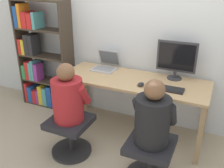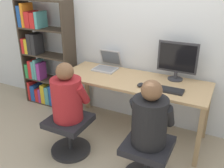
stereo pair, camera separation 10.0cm
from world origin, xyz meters
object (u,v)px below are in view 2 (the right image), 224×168
object	(u,v)px
keyboard	(164,89)
person_at_monitor	(150,118)
laptop	(107,65)
person_at_laptop	(67,96)
bookshelf	(43,61)
office_chair_right	(70,132)
office_chair_left	(147,157)
desktop_monitor	(177,60)

from	to	relation	value
keyboard	person_at_monitor	world-z (taller)	person_at_monitor
laptop	person_at_monitor	xyz separation A→B (m)	(0.92, -0.91, -0.08)
laptop	person_at_laptop	size ratio (longest dim) A/B	0.51
person_at_monitor	bookshelf	bearing A→B (deg)	156.60
keyboard	office_chair_right	size ratio (longest dim) A/B	0.91
person_at_monitor	person_at_laptop	distance (m)	0.95
keyboard	office_chair_left	distance (m)	0.77
office_chair_right	person_at_laptop	world-z (taller)	person_at_laptop
laptop	office_chair_left	world-z (taller)	laptop
person_at_monitor	office_chair_right	bearing A→B (deg)	178.84
laptop	office_chair_left	bearing A→B (deg)	-44.76
desktop_monitor	office_chair_left	size ratio (longest dim) A/B	1.01
desktop_monitor	office_chair_left	world-z (taller)	desktop_monitor
keyboard	person_at_monitor	xyz separation A→B (m)	(0.04, -0.58, -0.04)
desktop_monitor	person_at_monitor	xyz separation A→B (m)	(-0.00, -0.94, -0.28)
desktop_monitor	office_chair_left	distance (m)	1.20
office_chair_left	desktop_monitor	bearing A→B (deg)	89.97
laptop	office_chair_left	size ratio (longest dim) A/B	0.72
office_chair_left	person_at_laptop	bearing A→B (deg)	178.26
desktop_monitor	laptop	distance (m)	0.94
bookshelf	person_at_laptop	bearing A→B (deg)	-38.25
office_chair_left	office_chair_right	bearing A→B (deg)	178.55
person_at_monitor	person_at_laptop	world-z (taller)	person_at_laptop
person_at_monitor	bookshelf	world-z (taller)	bookshelf
desktop_monitor	office_chair_right	distance (m)	1.51
office_chair_left	person_at_monitor	bearing A→B (deg)	90.00
bookshelf	office_chair_left	bearing A→B (deg)	-23.52
keyboard	office_chair_right	bearing A→B (deg)	-148.17
desktop_monitor	person_at_laptop	world-z (taller)	desktop_monitor
keyboard	person_at_monitor	bearing A→B (deg)	-86.46
keyboard	bookshelf	size ratio (longest dim) A/B	0.26
office_chair_right	office_chair_left	bearing A→B (deg)	-1.45
desktop_monitor	office_chair_right	size ratio (longest dim) A/B	1.01
keyboard	person_at_laptop	bearing A→B (deg)	-148.39
office_chair_right	person_at_laptop	size ratio (longest dim) A/B	0.71
person_at_laptop	laptop	bearing A→B (deg)	88.52
laptop	office_chair_right	size ratio (longest dim) A/B	0.72
laptop	keyboard	bearing A→B (deg)	-20.22
office_chair_right	person_at_monitor	world-z (taller)	person_at_monitor
keyboard	office_chair_left	size ratio (longest dim) A/B	0.91
bookshelf	person_at_monitor	bearing A→B (deg)	-23.40
person_at_monitor	desktop_monitor	bearing A→B (deg)	89.97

